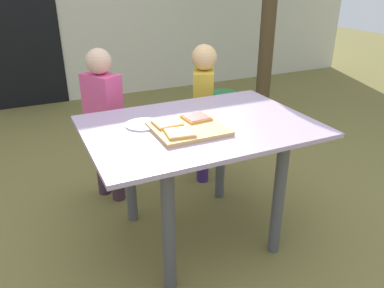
% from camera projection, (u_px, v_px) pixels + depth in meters
% --- Properties ---
extents(ground_plane, '(16.00, 16.00, 0.00)m').
position_uv_depth(ground_plane, '(199.00, 233.00, 2.33)').
color(ground_plane, olive).
extents(house_door, '(0.90, 0.02, 2.00)m').
position_uv_depth(house_door, '(15.00, 19.00, 4.13)').
color(house_door, black).
rests_on(house_door, ground).
extents(dining_table, '(1.22, 0.86, 0.72)m').
position_uv_depth(dining_table, '(200.00, 146.00, 2.08)').
color(dining_table, '#B19ABE').
rests_on(dining_table, ground).
extents(cutting_board, '(0.36, 0.33, 0.02)m').
position_uv_depth(cutting_board, '(188.00, 128.00, 1.95)').
color(cutting_board, tan).
rests_on(cutting_board, dining_table).
extents(pizza_slice_near_left, '(0.15, 0.15, 0.02)m').
position_uv_depth(pizza_slice_near_left, '(180.00, 133.00, 1.85)').
color(pizza_slice_near_left, '#E8A14B').
rests_on(pizza_slice_near_left, cutting_board).
extents(pizza_slice_far_left, '(0.14, 0.13, 0.02)m').
position_uv_depth(pizza_slice_far_left, '(167.00, 123.00, 1.97)').
color(pizza_slice_far_left, '#E8A14B').
rests_on(pizza_slice_far_left, cutting_board).
extents(pizza_slice_far_right, '(0.14, 0.14, 0.02)m').
position_uv_depth(pizza_slice_far_right, '(196.00, 118.00, 2.04)').
color(pizza_slice_far_right, '#E8A14B').
rests_on(pizza_slice_far_right, cutting_board).
extents(plate_white_left, '(0.19, 0.19, 0.01)m').
position_uv_depth(plate_white_left, '(143.00, 124.00, 2.01)').
color(plate_white_left, white).
rests_on(plate_white_left, dining_table).
extents(child_left, '(0.24, 0.28, 1.05)m').
position_uv_depth(child_left, '(104.00, 117.00, 2.48)').
color(child_left, '#3E2834').
rests_on(child_left, ground).
extents(child_right, '(0.24, 0.28, 1.02)m').
position_uv_depth(child_right, '(204.00, 104.00, 2.74)').
color(child_right, '#3C2268').
rests_on(child_right, ground).
extents(garden_hose_coil, '(0.32, 0.32, 0.03)m').
position_uv_depth(garden_hose_coil, '(224.00, 93.00, 4.98)').
color(garden_hose_coil, '#369958').
rests_on(garden_hose_coil, ground).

